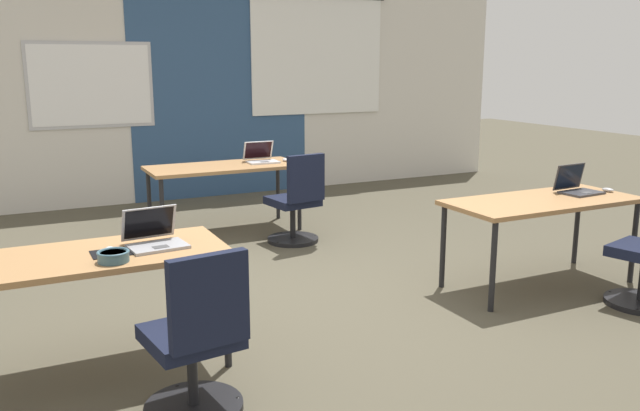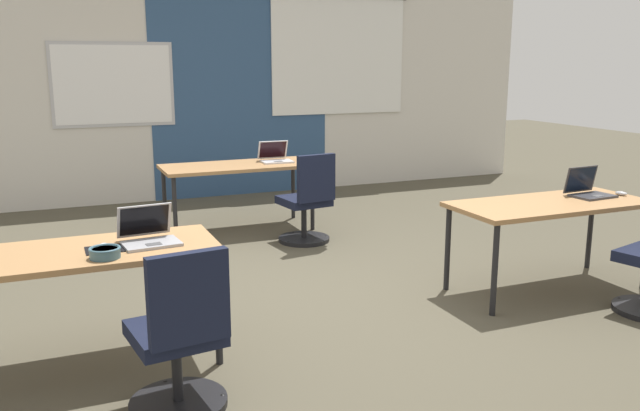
% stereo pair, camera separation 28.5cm
% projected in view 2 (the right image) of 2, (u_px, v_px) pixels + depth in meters
% --- Properties ---
extents(ground_plane, '(24.00, 24.00, 0.00)m').
position_uv_depth(ground_plane, '(316.00, 294.00, 5.22)').
color(ground_plane, '#4C4738').
extents(back_wall_assembly, '(10.00, 0.27, 2.80)m').
position_uv_depth(back_wall_assembly, '(197.00, 91.00, 8.71)').
color(back_wall_assembly, silver).
rests_on(back_wall_assembly, ground).
extents(desk_near_left, '(1.60, 0.70, 0.72)m').
position_uv_depth(desk_near_left, '(80.00, 260.00, 3.88)').
color(desk_near_left, '#A37547').
rests_on(desk_near_left, ground).
extents(desk_near_right, '(1.60, 0.70, 0.72)m').
position_uv_depth(desk_near_right, '(550.00, 209.00, 5.20)').
color(desk_near_right, '#A37547').
rests_on(desk_near_right, ground).
extents(desk_far_center, '(1.60, 0.70, 0.72)m').
position_uv_depth(desk_far_center, '(238.00, 170.00, 7.06)').
color(desk_far_center, '#A37547').
rests_on(desk_far_center, ground).
extents(laptop_near_right_end, '(0.35, 0.30, 0.23)m').
position_uv_depth(laptop_near_right_end, '(588.00, 190.00, 5.40)').
color(laptop_near_right_end, '#333338').
rests_on(laptop_near_right_end, desk_near_right).
extents(mouse_near_right_end, '(0.08, 0.11, 0.03)m').
position_uv_depth(mouse_near_right_end, '(621.00, 193.00, 5.43)').
color(mouse_near_right_end, '#B2B2B7').
rests_on(mouse_near_right_end, desk_near_right).
extents(laptop_far_right, '(0.34, 0.34, 0.22)m').
position_uv_depth(laptop_far_right, '(275.00, 157.00, 7.23)').
color(laptop_far_right, silver).
rests_on(laptop_far_right, desk_far_center).
extents(mouse_far_right, '(0.06, 0.10, 0.03)m').
position_uv_depth(mouse_far_right, '(299.00, 160.00, 7.28)').
color(mouse_far_right, silver).
rests_on(mouse_far_right, desk_far_center).
extents(chair_far_right, '(0.52, 0.56, 0.92)m').
position_uv_depth(chair_far_right, '(307.00, 206.00, 6.62)').
color(chair_far_right, black).
rests_on(chair_far_right, ground).
extents(laptop_near_left_inner, '(0.36, 0.34, 0.23)m').
position_uv_depth(laptop_near_left_inner, '(149.00, 235.00, 4.01)').
color(laptop_near_left_inner, '#9E9EA3').
rests_on(laptop_near_left_inner, desk_near_left).
extents(mousepad_near_left_inner, '(0.22, 0.19, 0.00)m').
position_uv_depth(mousepad_near_left_inner, '(105.00, 249.00, 3.88)').
color(mousepad_near_left_inner, black).
rests_on(mousepad_near_left_inner, desk_near_left).
extents(mouse_near_left_inner, '(0.07, 0.11, 0.03)m').
position_uv_depth(mouse_near_left_inner, '(105.00, 246.00, 3.88)').
color(mouse_near_left_inner, silver).
rests_on(mouse_near_left_inner, mousepad_near_left_inner).
extents(chair_near_left_inner, '(0.52, 0.56, 0.92)m').
position_uv_depth(chair_near_left_inner, '(180.00, 346.00, 3.39)').
color(chair_near_left_inner, black).
rests_on(chair_near_left_inner, ground).
extents(snack_bowl, '(0.18, 0.18, 0.06)m').
position_uv_depth(snack_bowl, '(105.00, 252.00, 3.71)').
color(snack_bowl, '#3D6070').
rests_on(snack_bowl, desk_near_left).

